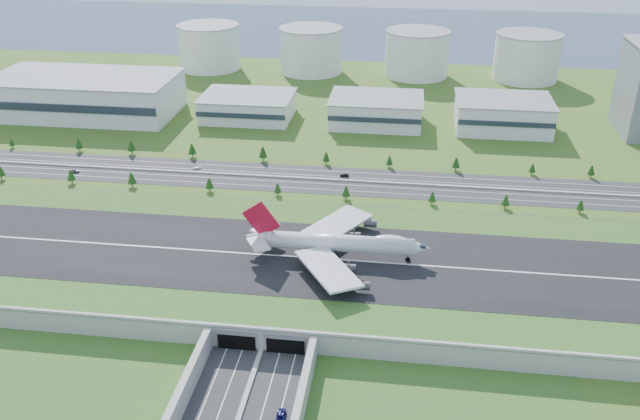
# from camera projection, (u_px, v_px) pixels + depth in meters

# --- Properties ---
(ground) EXTENTS (1200.00, 1200.00, 0.00)m
(ground) POSITION_uv_depth(u_px,v_px,m) (287.00, 274.00, 276.32)
(ground) COLOR #395B1C
(ground) RESTS_ON ground
(airfield_deck) EXTENTS (520.00, 100.00, 9.20)m
(airfield_deck) POSITION_uv_depth(u_px,v_px,m) (287.00, 265.00, 274.39)
(airfield_deck) COLOR gray
(airfield_deck) RESTS_ON ground
(north_expressway) EXTENTS (560.00, 36.00, 0.12)m
(north_expressway) POSITION_uv_depth(u_px,v_px,m) (318.00, 180.00, 360.49)
(north_expressway) COLOR #28282B
(north_expressway) RESTS_ON ground
(tree_row) EXTENTS (503.89, 48.73, 8.44)m
(tree_row) POSITION_uv_depth(u_px,v_px,m) (323.00, 172.00, 357.77)
(tree_row) COLOR #3D2819
(tree_row) RESTS_ON ground
(hangar_west) EXTENTS (120.00, 60.00, 25.00)m
(hangar_west) POSITION_uv_depth(u_px,v_px,m) (86.00, 95.00, 454.75)
(hangar_west) COLOR white
(hangar_west) RESTS_ON ground
(hangar_mid_a) EXTENTS (58.00, 42.00, 15.00)m
(hangar_mid_a) POSITION_uv_depth(u_px,v_px,m) (248.00, 107.00, 448.44)
(hangar_mid_a) COLOR white
(hangar_mid_a) RESTS_ON ground
(hangar_mid_b) EXTENTS (58.00, 42.00, 17.00)m
(hangar_mid_b) POSITION_uv_depth(u_px,v_px,m) (376.00, 111.00, 437.95)
(hangar_mid_b) COLOR white
(hangar_mid_b) RESTS_ON ground
(hangar_mid_c) EXTENTS (58.00, 42.00, 19.00)m
(hangar_mid_c) POSITION_uv_depth(u_px,v_px,m) (503.00, 114.00, 428.06)
(hangar_mid_c) COLOR white
(hangar_mid_c) RESTS_ON ground
(fuel_tank_a) EXTENTS (50.00, 50.00, 35.00)m
(fuel_tank_a) POSITION_uv_depth(u_px,v_px,m) (209.00, 47.00, 557.40)
(fuel_tank_a) COLOR silver
(fuel_tank_a) RESTS_ON ground
(fuel_tank_b) EXTENTS (50.00, 50.00, 35.00)m
(fuel_tank_b) POSITION_uv_depth(u_px,v_px,m) (311.00, 50.00, 547.36)
(fuel_tank_b) COLOR silver
(fuel_tank_b) RESTS_ON ground
(fuel_tank_c) EXTENTS (50.00, 50.00, 35.00)m
(fuel_tank_c) POSITION_uv_depth(u_px,v_px,m) (417.00, 54.00, 537.33)
(fuel_tank_c) COLOR silver
(fuel_tank_c) RESTS_ON ground
(fuel_tank_d) EXTENTS (50.00, 50.00, 35.00)m
(fuel_tank_d) POSITION_uv_depth(u_px,v_px,m) (527.00, 57.00, 527.29)
(fuel_tank_d) COLOR silver
(fuel_tank_d) RESTS_ON ground
(bay_water) EXTENTS (1200.00, 260.00, 0.06)m
(bay_water) POSITION_uv_depth(u_px,v_px,m) (368.00, 30.00, 701.72)
(bay_water) COLOR #324360
(bay_water) RESTS_ON ground
(boeing_747) EXTENTS (75.26, 71.16, 23.27)m
(boeing_747) POSITION_uv_depth(u_px,v_px,m) (337.00, 243.00, 269.65)
(boeing_747) COLOR silver
(boeing_747) RESTS_ON airfield_deck
(car_2) EXTENTS (3.34, 6.37, 1.71)m
(car_2) POSITION_uv_depth(u_px,v_px,m) (281.00, 415.00, 203.06)
(car_2) COLOR #0D0E43
(car_2) RESTS_ON ground
(car_4) EXTENTS (5.29, 3.20, 1.69)m
(car_4) POSITION_uv_depth(u_px,v_px,m) (75.00, 171.00, 368.55)
(car_4) COLOR #5D5E63
(car_4) RESTS_ON ground
(car_5) EXTENTS (4.83, 1.82, 1.57)m
(car_5) POSITION_uv_depth(u_px,v_px,m) (344.00, 175.00, 363.49)
(car_5) COLOR black
(car_5) RESTS_ON ground
(car_7) EXTENTS (5.01, 3.22, 1.35)m
(car_7) POSITION_uv_depth(u_px,v_px,m) (197.00, 168.00, 373.21)
(car_7) COLOR white
(car_7) RESTS_ON ground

